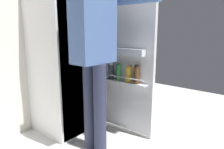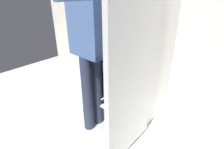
# 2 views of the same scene
# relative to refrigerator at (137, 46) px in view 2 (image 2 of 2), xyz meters

# --- Properties ---
(ground_plane) EXTENTS (5.18, 5.18, 0.00)m
(ground_plane) POSITION_rel_refrigerator_xyz_m (-0.03, -0.50, -0.88)
(ground_plane) COLOR silver
(kitchen_wall) EXTENTS (4.40, 0.10, 2.56)m
(kitchen_wall) POSITION_rel_refrigerator_xyz_m (-0.03, 0.40, 0.40)
(kitchen_wall) COLOR silver
(kitchen_wall) RESTS_ON ground_plane
(refrigerator) EXTENTS (0.72, 1.26, 1.77)m
(refrigerator) POSITION_rel_refrigerator_xyz_m (0.00, 0.00, 0.00)
(refrigerator) COLOR white
(refrigerator) RESTS_ON ground_plane
(person) EXTENTS (0.54, 0.75, 1.77)m
(person) POSITION_rel_refrigerator_xyz_m (-0.18, -0.56, 0.18)
(person) COLOR #2D334C
(person) RESTS_ON ground_plane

